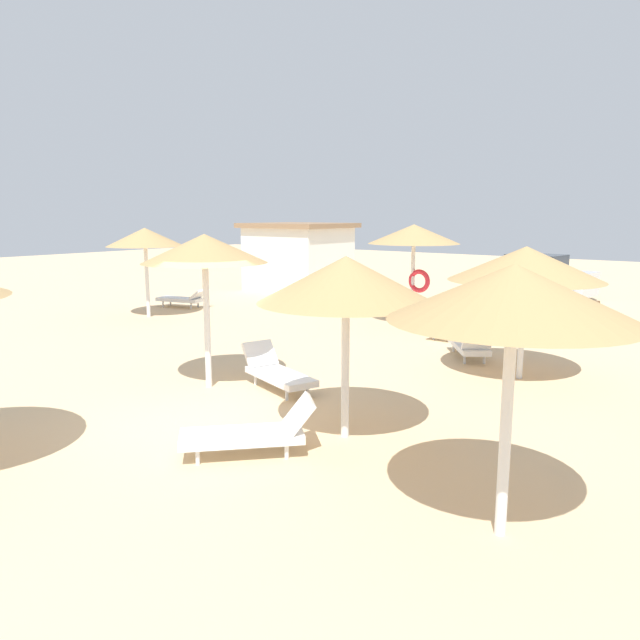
{
  "coord_description": "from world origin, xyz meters",
  "views": [
    {
      "loc": [
        7.31,
        -6.52,
        3.33
      ],
      "look_at": [
        0.0,
        3.0,
        1.2
      ],
      "focal_mm": 33.84,
      "sensor_mm": 36.0,
      "label": 1
    }
  ],
  "objects_px": {
    "lounger_1": "(277,372)",
    "parked_car": "(539,277)",
    "parasol_0": "(414,235)",
    "parasol_4": "(346,280)",
    "lounger_4": "(252,433)",
    "parasol_2": "(145,237)",
    "bench_0": "(584,307)",
    "lounger_3": "(470,345)",
    "beach_cabana": "(298,256)",
    "lounger_2": "(184,299)",
    "lounger_0": "(454,325)",
    "parasol_6": "(513,294)",
    "parasol_3": "(526,264)",
    "parasol_1": "(205,249)"
  },
  "relations": [
    {
      "from": "parasol_6",
      "to": "lounger_0",
      "type": "relative_size",
      "value": 1.49
    },
    {
      "from": "parasol_2",
      "to": "beach_cabana",
      "type": "height_order",
      "value": "beach_cabana"
    },
    {
      "from": "lounger_2",
      "to": "beach_cabana",
      "type": "height_order",
      "value": "beach_cabana"
    },
    {
      "from": "lounger_3",
      "to": "parasol_6",
      "type": "bearing_deg",
      "value": -63.98
    },
    {
      "from": "lounger_2",
      "to": "bench_0",
      "type": "relative_size",
      "value": 1.29
    },
    {
      "from": "lounger_4",
      "to": "parasol_4",
      "type": "bearing_deg",
      "value": 65.44
    },
    {
      "from": "lounger_3",
      "to": "parked_car",
      "type": "distance_m",
      "value": 11.52
    },
    {
      "from": "lounger_2",
      "to": "parasol_1",
      "type": "bearing_deg",
      "value": -37.3
    },
    {
      "from": "parasol_0",
      "to": "parasol_4",
      "type": "relative_size",
      "value": 1.1
    },
    {
      "from": "lounger_3",
      "to": "bench_0",
      "type": "height_order",
      "value": "lounger_3"
    },
    {
      "from": "parasol_2",
      "to": "lounger_4",
      "type": "bearing_deg",
      "value": -30.34
    },
    {
      "from": "parasol_4",
      "to": "beach_cabana",
      "type": "distance_m",
      "value": 17.68
    },
    {
      "from": "lounger_0",
      "to": "parked_car",
      "type": "bearing_deg",
      "value": 94.04
    },
    {
      "from": "lounger_3",
      "to": "parked_car",
      "type": "relative_size",
      "value": 0.45
    },
    {
      "from": "parasol_0",
      "to": "bench_0",
      "type": "xyz_separation_m",
      "value": [
        3.8,
        4.49,
        -2.34
      ]
    },
    {
      "from": "parasol_1",
      "to": "lounger_0",
      "type": "bearing_deg",
      "value": 77.56
    },
    {
      "from": "parasol_6",
      "to": "lounger_4",
      "type": "xyz_separation_m",
      "value": [
        -3.55,
        -0.05,
        -2.23
      ]
    },
    {
      "from": "parasol_0",
      "to": "lounger_4",
      "type": "height_order",
      "value": "parasol_0"
    },
    {
      "from": "parasol_6",
      "to": "lounger_4",
      "type": "distance_m",
      "value": 4.19
    },
    {
      "from": "parasol_2",
      "to": "lounger_2",
      "type": "height_order",
      "value": "parasol_2"
    },
    {
      "from": "lounger_1",
      "to": "beach_cabana",
      "type": "relative_size",
      "value": 0.48
    },
    {
      "from": "parasol_2",
      "to": "lounger_2",
      "type": "distance_m",
      "value": 3.08
    },
    {
      "from": "lounger_1",
      "to": "lounger_0",
      "type": "bearing_deg",
      "value": 85.66
    },
    {
      "from": "parasol_4",
      "to": "parked_car",
      "type": "relative_size",
      "value": 0.66
    },
    {
      "from": "parasol_3",
      "to": "bench_0",
      "type": "bearing_deg",
      "value": 96.08
    },
    {
      "from": "lounger_1",
      "to": "lounger_3",
      "type": "distance_m",
      "value": 4.93
    },
    {
      "from": "parasol_2",
      "to": "lounger_4",
      "type": "xyz_separation_m",
      "value": [
        10.61,
        -6.21,
        -2.24
      ]
    },
    {
      "from": "lounger_0",
      "to": "lounger_4",
      "type": "distance_m",
      "value": 9.45
    },
    {
      "from": "parasol_0",
      "to": "parasol_4",
      "type": "xyz_separation_m",
      "value": [
        3.75,
        -8.84,
        -0.31
      ]
    },
    {
      "from": "parasol_1",
      "to": "lounger_2",
      "type": "xyz_separation_m",
      "value": [
        -8.26,
        6.3,
        -2.35
      ]
    },
    {
      "from": "parasol_0",
      "to": "parasol_3",
      "type": "bearing_deg",
      "value": -40.43
    },
    {
      "from": "parasol_3",
      "to": "parasol_4",
      "type": "height_order",
      "value": "parasol_4"
    },
    {
      "from": "parasol_2",
      "to": "parasol_3",
      "type": "distance_m",
      "value": 12.19
    },
    {
      "from": "parasol_1",
      "to": "lounger_0",
      "type": "relative_size",
      "value": 1.55
    },
    {
      "from": "parasol_3",
      "to": "parasol_4",
      "type": "distance_m",
      "value": 4.92
    },
    {
      "from": "parasol_2",
      "to": "lounger_3",
      "type": "distance_m",
      "value": 10.96
    },
    {
      "from": "parasol_0",
      "to": "lounger_3",
      "type": "distance_m",
      "value": 5.02
    },
    {
      "from": "parasol_4",
      "to": "beach_cabana",
      "type": "bearing_deg",
      "value": 131.79
    },
    {
      "from": "parasol_6",
      "to": "bench_0",
      "type": "xyz_separation_m",
      "value": [
        -2.87,
        14.65,
        -2.21
      ]
    },
    {
      "from": "parasol_6",
      "to": "bench_0",
      "type": "bearing_deg",
      "value": 101.1
    },
    {
      "from": "parasol_3",
      "to": "lounger_2",
      "type": "height_order",
      "value": "parasol_3"
    },
    {
      "from": "parasol_3",
      "to": "lounger_2",
      "type": "relative_size",
      "value": 1.52
    },
    {
      "from": "parasol_0",
      "to": "lounger_3",
      "type": "relative_size",
      "value": 1.61
    },
    {
      "from": "parasol_1",
      "to": "lounger_3",
      "type": "xyz_separation_m",
      "value": [
        3.08,
        5.24,
        -2.34
      ]
    },
    {
      "from": "parasol_6",
      "to": "lounger_2",
      "type": "relative_size",
      "value": 1.43
    },
    {
      "from": "parked_car",
      "to": "lounger_1",
      "type": "bearing_deg",
      "value": -89.51
    },
    {
      "from": "lounger_1",
      "to": "parked_car",
      "type": "relative_size",
      "value": 0.47
    },
    {
      "from": "lounger_2",
      "to": "lounger_4",
      "type": "distance_m",
      "value": 13.94
    },
    {
      "from": "parasol_1",
      "to": "parasol_6",
      "type": "xyz_separation_m",
      "value": [
        6.54,
        -1.86,
        -0.11
      ]
    },
    {
      "from": "parked_car",
      "to": "lounger_4",
      "type": "bearing_deg",
      "value": -83.81
    }
  ]
}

